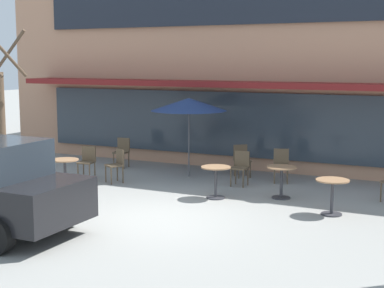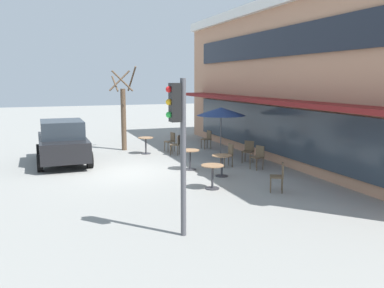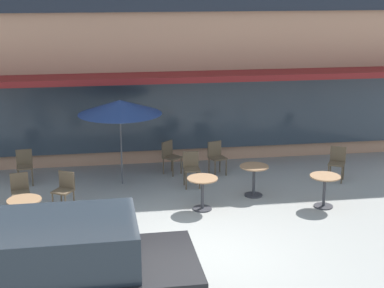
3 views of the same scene
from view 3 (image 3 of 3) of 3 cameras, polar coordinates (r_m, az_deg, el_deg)
The scene contains 15 objects.
ground_plane at distance 11.44m, azimuth 0.64°, elevation -10.73°, with size 80.00×80.00×0.00m, color gray.
building_facade at distance 20.21m, azimuth -4.14°, elevation 10.66°, with size 17.79×9.10×6.66m.
cafe_table_near_wall at distance 13.39m, azimuth 1.02°, elevation -4.29°, with size 0.70×0.70×0.76m.
cafe_table_streetside at distance 13.87m, azimuth 12.74°, elevation -3.97°, with size 0.70×0.70×0.76m.
cafe_table_by_tree at distance 14.30m, azimuth 6.03°, elevation -3.06°, with size 0.70×0.70×0.76m.
cafe_table_mid_patio at distance 12.61m, azimuth -15.89°, elevation -6.22°, with size 0.70×0.70×0.76m.
patio_umbrella_green_folded at distance 14.77m, azimuth -7.01°, elevation 3.58°, with size 2.10×2.10×2.20m.
cafe_chair_0 at distance 14.87m, azimuth -0.07°, elevation -2.19°, with size 0.40×0.40×0.89m.
cafe_chair_1 at distance 13.83m, azimuth -16.33°, elevation -4.25°, with size 0.47×0.47×0.89m.
cafe_chair_2 at distance 15.78m, azimuth 13.89°, elevation -1.60°, with size 0.55×0.55×0.89m.
cafe_chair_3 at distance 13.69m, azimuth -12.25°, elevation -4.17°, with size 0.55×0.55×0.89m.
cafe_chair_4 at distance 15.65m, azimuth -15.93°, elevation -1.90°, with size 0.44×0.44×0.89m.
cafe_chair_5 at distance 15.81m, azimuth 2.37°, elevation -1.10°, with size 0.50×0.50×0.89m.
cafe_chair_6 at distance 15.86m, azimuth -2.14°, elevation -1.05°, with size 0.56×0.56×0.89m.
parked_sedan at distance 9.04m, azimuth -12.80°, elevation -12.51°, with size 4.22×2.05×1.76m.
Camera 3 is at (-1.73, -10.10, 5.09)m, focal length 55.00 mm.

